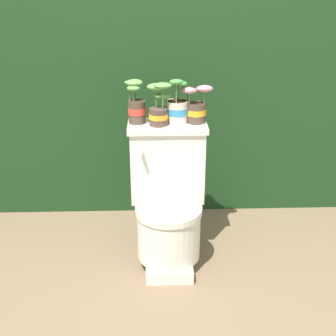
{
  "coord_description": "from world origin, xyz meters",
  "views": [
    {
      "loc": [
        -0.07,
        -2.18,
        1.56
      ],
      "look_at": [
        0.01,
        0.14,
        0.55
      ],
      "focal_mm": 50.0,
      "sensor_mm": 36.0,
      "label": 1
    }
  ],
  "objects_px": {
    "potted_plant_midleft": "(159,107)",
    "toilet": "(168,200)",
    "potted_plant_left": "(136,104)",
    "potted_plant_midright": "(196,107)",
    "potted_plant_middle": "(177,108)"
  },
  "relations": [
    {
      "from": "potted_plant_midleft",
      "to": "toilet",
      "type": "bearing_deg",
      "value": -65.7
    },
    {
      "from": "toilet",
      "to": "potted_plant_midleft",
      "type": "height_order",
      "value": "potted_plant_midleft"
    },
    {
      "from": "potted_plant_left",
      "to": "potted_plant_midright",
      "type": "relative_size",
      "value": 1.12
    },
    {
      "from": "potted_plant_middle",
      "to": "potted_plant_midright",
      "type": "distance_m",
      "value": 0.1
    },
    {
      "from": "potted_plant_midleft",
      "to": "potted_plant_left",
      "type": "bearing_deg",
      "value": 159.02
    },
    {
      "from": "toilet",
      "to": "potted_plant_midright",
      "type": "height_order",
      "value": "potted_plant_midright"
    },
    {
      "from": "potted_plant_midleft",
      "to": "potted_plant_midright",
      "type": "xyz_separation_m",
      "value": [
        0.2,
        0.04,
        -0.01
      ]
    },
    {
      "from": "potted_plant_middle",
      "to": "potted_plant_midright",
      "type": "xyz_separation_m",
      "value": [
        0.1,
        -0.0,
        0.0
      ]
    },
    {
      "from": "toilet",
      "to": "potted_plant_middle",
      "type": "bearing_deg",
      "value": 68.64
    },
    {
      "from": "potted_plant_left",
      "to": "potted_plant_midright",
      "type": "bearing_deg",
      "value": -1.5
    },
    {
      "from": "potted_plant_midleft",
      "to": "potted_plant_middle",
      "type": "height_order",
      "value": "potted_plant_middle"
    },
    {
      "from": "potted_plant_midleft",
      "to": "potted_plant_midright",
      "type": "relative_size",
      "value": 1.11
    },
    {
      "from": "toilet",
      "to": "potted_plant_midleft",
      "type": "distance_m",
      "value": 0.52
    },
    {
      "from": "potted_plant_middle",
      "to": "potted_plant_left",
      "type": "bearing_deg",
      "value": 177.88
    },
    {
      "from": "potted_plant_midright",
      "to": "potted_plant_midleft",
      "type": "bearing_deg",
      "value": -169.24
    }
  ]
}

